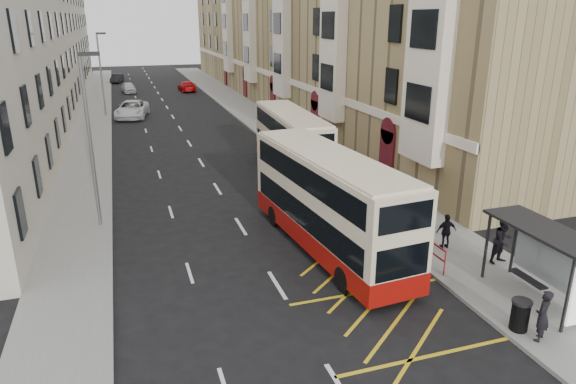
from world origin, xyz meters
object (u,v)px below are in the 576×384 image
object	(u,v)px
street_lamp_far	(101,70)
car_silver	(129,88)
white_van	(132,109)
car_dark	(117,78)
pedestrian_mid	(503,240)
double_decker_front	(328,202)
double_decker_rear	(291,143)
litter_bin	(520,315)
car_red	(187,86)
bus_shelter	(554,252)
pedestrian_far	(446,231)
pedestrian_near	(543,316)
street_lamp_near	(90,132)

from	to	relation	value
street_lamp_far	car_silver	world-z (taller)	street_lamp_far
white_van	car_silver	distance (m)	18.35
white_van	car_dark	size ratio (longest dim) A/B	1.50
car_dark	pedestrian_mid	bearing A→B (deg)	-66.68
double_decker_front	double_decker_rear	world-z (taller)	double_decker_front
litter_bin	car_red	world-z (taller)	car_red
double_decker_front	car_silver	world-z (taller)	double_decker_front
car_dark	car_red	world-z (taller)	car_red
car_red	litter_bin	bearing A→B (deg)	90.51
double_decker_front	litter_bin	world-z (taller)	double_decker_front
bus_shelter	street_lamp_far	xyz separation A→B (m)	(-14.69, 42.39, 2.50)
white_van	litter_bin	bearing A→B (deg)	-65.41
bus_shelter	double_decker_front	bearing A→B (deg)	128.62
street_lamp_far	white_van	size ratio (longest dim) A/B	1.34
pedestrian_mid	double_decker_rear	bearing A→B (deg)	96.58
car_dark	double_decker_rear	bearing A→B (deg)	-67.78
car_red	street_lamp_far	bearing A→B (deg)	56.09
car_silver	car_red	distance (m)	7.56
double_decker_front	pedestrian_far	bearing A→B (deg)	-24.78
pedestrian_near	pedestrian_mid	distance (m)	5.33
car_dark	white_van	bearing A→B (deg)	-76.12
car_dark	double_decker_front	bearing A→B (deg)	-71.27
car_silver	pedestrian_mid	bearing A→B (deg)	-83.45
street_lamp_far	pedestrian_near	distance (m)	46.01
street_lamp_near	litter_bin	bearing A→B (deg)	-46.37
car_silver	car_dark	bearing A→B (deg)	90.27
litter_bin	car_dark	world-z (taller)	car_dark
street_lamp_near	pedestrian_far	distance (m)	16.34
car_silver	double_decker_rear	bearing A→B (deg)	-84.47
double_decker_front	car_red	distance (m)	52.06
double_decker_front	double_decker_rear	xyz separation A→B (m)	(2.02, 10.98, -0.13)
bus_shelter	street_lamp_near	size ratio (longest dim) A/B	0.53
street_lamp_far	street_lamp_near	bearing A→B (deg)	-90.00
litter_bin	car_red	xyz separation A→B (m)	(-2.50, 59.71, 0.00)
street_lamp_far	pedestrian_near	size ratio (longest dim) A/B	4.75
car_red	pedestrian_mid	bearing A→B (deg)	93.43
pedestrian_near	car_dark	xyz separation A→B (m)	(-11.58, 73.25, -0.34)
pedestrian_mid	white_van	size ratio (longest dim) A/B	0.32
street_lamp_far	white_van	bearing A→B (deg)	-24.87
street_lamp_far	double_decker_front	world-z (taller)	street_lamp_far
bus_shelter	litter_bin	xyz separation A→B (m)	(-1.96, -0.96, -1.45)
pedestrian_near	car_silver	size ratio (longest dim) A/B	0.42
bus_shelter	double_decker_front	world-z (taller)	double_decker_front
pedestrian_far	car_dark	distance (m)	67.84
car_dark	car_red	bearing A→B (deg)	-43.73
pedestrian_far	street_lamp_near	bearing A→B (deg)	-18.97
double_decker_front	litter_bin	xyz separation A→B (m)	(3.40, -7.68, -1.49)
bus_shelter	pedestrian_mid	distance (m)	3.36
car_silver	car_dark	xyz separation A→B (m)	(-1.35, 12.05, -0.02)
double_decker_rear	pedestrian_mid	distance (m)	15.17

